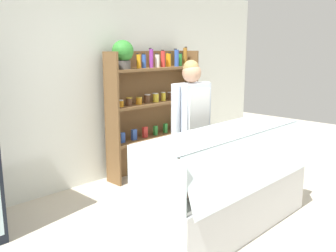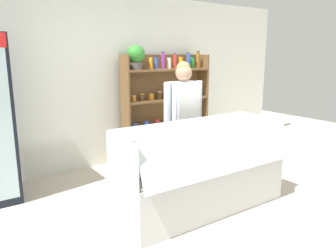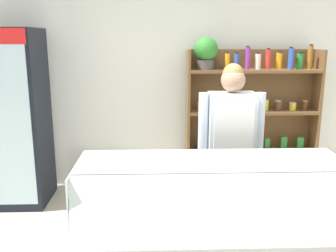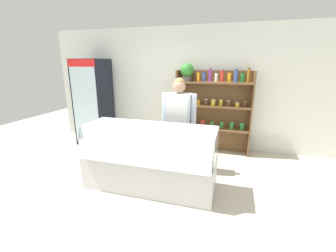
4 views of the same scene
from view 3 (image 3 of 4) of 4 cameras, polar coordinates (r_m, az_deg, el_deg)
The scene contains 5 objects.
back_wall at distance 4.81m, azimuth 4.66°, elevation 6.69°, with size 6.80×0.10×2.70m, color silver.
drinks_fridge at distance 4.61m, azimuth -22.69°, elevation 1.05°, with size 0.73×0.67×2.01m.
shelving_unit at distance 4.67m, azimuth 11.67°, elevation 3.05°, with size 1.60×0.29×1.91m.
deli_display_case at distance 3.08m, azimuth 6.41°, elevation -17.80°, with size 2.02×0.77×1.01m.
shop_clerk at distance 3.52m, azimuth 9.57°, elevation -1.78°, with size 0.61×0.25×1.68m.
Camera 3 is at (-0.55, -2.55, 1.89)m, focal length 40.00 mm.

